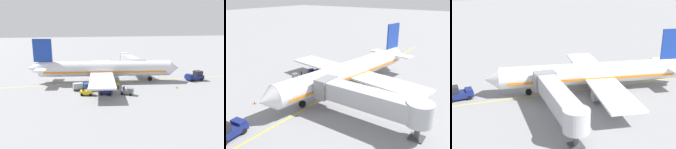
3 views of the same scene
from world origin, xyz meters
The scene contains 13 objects.
ground_plane centered at (0.00, 0.00, 0.00)m, with size 400.00×400.00×0.00m, color gray.
gate_lead_in_line centered at (0.00, 0.00, 0.00)m, with size 0.24×80.00×0.01m, color gold.
parked_airliner centered at (-0.85, 1.34, 3.19)m, with size 30.43×37.31×10.63m.
jet_bridge centered at (-9.86, 10.61, 3.46)m, with size 17.00×3.50×4.98m.
pushback_tractor centered at (2.51, 24.16, 1.10)m, with size 2.70×4.63×2.40m.
baggage_tug_lead centered at (8.70, -3.84, 0.71)m, with size 1.74×2.70×1.62m.
baggage_tug_trailing centered at (9.21, 0.11, 0.71)m, with size 2.11×2.77×1.62m.
baggage_tug_spare centered at (10.02, 4.23, 0.71)m, with size 2.32×2.76×1.62m.
baggage_cart_front centered at (6.06, -0.07, 0.95)m, with size 1.58×2.96×1.58m.
baggage_cart_second_in_train centered at (5.57, -3.18, 0.95)m, with size 1.58×2.96×1.58m.
baggage_cart_third_in_train centered at (5.02, -5.46, 0.95)m, with size 1.58×2.96×1.58m.
ground_crew_wing_walker centered at (5.95, 3.20, 0.95)m, with size 0.31×0.73×1.69m.
safety_cone_nose_left centered at (7.87, 16.35, 0.29)m, with size 0.36×0.36×0.59m.
Camera 1 is at (48.73, -6.81, 13.80)m, focal length 33.35 mm.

